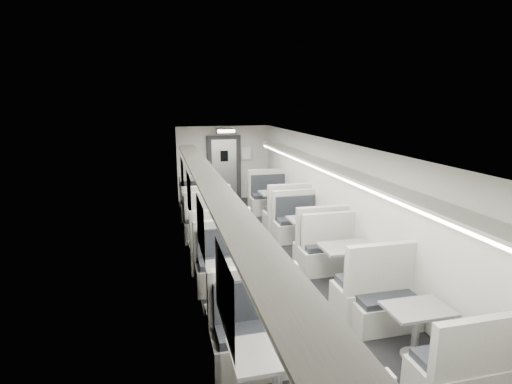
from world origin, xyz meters
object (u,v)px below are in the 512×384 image
booth_left_b (213,234)px  passenger (207,194)px  exit_sign (226,131)px  booth_right_d (416,332)px  booth_right_b (309,235)px  booth_right_c (347,267)px  booth_left_d (277,384)px  vestibule_door (224,168)px  booth_right_a (278,206)px  booth_left_c (236,288)px  booth_left_a (204,213)px

booth_left_b → passenger: bearing=86.4°
booth_left_b → exit_sign: size_ratio=3.74×
booth_left_b → booth_right_d: booth_left_b is taller
booth_right_b → passenger: (-1.89, 2.32, 0.48)m
booth_left_b → booth_right_b: size_ratio=1.07×
passenger → exit_sign: bearing=82.7°
booth_right_b → booth_right_c: (0.00, -1.81, 0.02)m
booth_left_d → exit_sign: (1.00, 8.87, 1.87)m
booth_right_c → booth_left_d: bearing=-128.9°
booth_left_d → vestibule_door: (1.00, 9.36, 0.63)m
booth_right_b → passenger: passenger is taller
booth_left_d → exit_sign: size_ratio=3.71×
booth_right_a → passenger: 1.94m
booth_right_b → vestibule_door: 5.21m
booth_right_a → booth_left_c: bearing=-114.4°
booth_left_a → booth_left_d: bearing=-90.0°
booth_left_c → booth_right_c: bearing=8.0°
booth_left_b → booth_left_c: (0.00, -2.58, -0.02)m
booth_right_a → exit_sign: bearing=113.9°
booth_left_a → passenger: (0.11, 0.13, 0.47)m
passenger → vestibule_door: (0.89, 2.75, 0.18)m
booth_left_b → booth_left_c: booth_left_b is taller
booth_left_c → booth_right_c: 2.02m
booth_left_d → booth_right_c: 3.19m
booth_left_d → vestibule_door: vestibule_door is taller
booth_left_d → vestibule_door: 9.44m
booth_left_c → booth_right_a: 4.84m
booth_right_a → passenger: bearing=-180.0°
booth_right_d → vestibule_door: (-1.00, 8.80, 0.69)m
booth_left_c → exit_sign: bearing=81.5°
booth_left_b → booth_right_a: 2.71m
booth_right_b → vestibule_door: (-1.00, 5.07, 0.65)m
exit_sign → vestibule_door: bearing=90.0°
booth_right_c → vestibule_door: 6.98m
booth_left_a → booth_left_d: (0.00, -6.48, 0.01)m
booth_right_b → booth_right_c: size_ratio=0.95×
booth_left_a → booth_left_b: booth_left_b is taller
vestibule_door → booth_left_b: bearing=-102.3°
booth_right_b → passenger: bearing=129.1°
booth_right_d → passenger: (-1.89, 6.05, 0.51)m
booth_left_d → booth_right_d: booth_left_d is taller
exit_sign → booth_left_b: bearing=-103.7°
booth_left_b → booth_right_b: 2.06m
booth_left_c → booth_right_a: booth_right_a is taller
booth_right_a → exit_sign: 3.09m
booth_left_d → vestibule_door: bearing=83.9°
booth_right_d → passenger: size_ratio=1.14×
booth_left_a → booth_right_c: bearing=-63.4°
vestibule_door → exit_sign: exit_sign is taller
booth_right_a → booth_right_c: booth_right_a is taller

